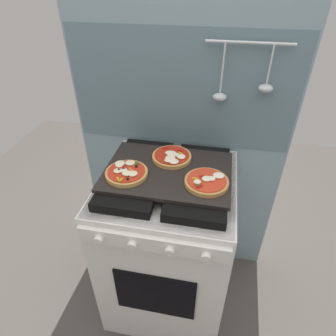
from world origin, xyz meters
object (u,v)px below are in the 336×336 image
at_px(stove, 168,242).
at_px(baking_tray, 168,171).
at_px(pizza_left, 126,172).
at_px(pizza_right, 207,181).
at_px(pizza_center, 172,157).

distance_m(stove, baking_tray, 0.46).
bearing_deg(pizza_left, pizza_right, 0.67).
bearing_deg(pizza_right, baking_tray, 159.52).
relative_size(baking_tray, pizza_center, 3.04).
bearing_deg(stove, pizza_left, -158.06).
xyz_separation_m(baking_tray, pizza_left, (-0.16, -0.07, 0.02)).
bearing_deg(pizza_center, baking_tray, -91.32).
relative_size(pizza_left, pizza_right, 1.00).
bearing_deg(baking_tray, pizza_left, -157.57).
relative_size(baking_tray, pizza_right, 3.04).
relative_size(baking_tray, pizza_left, 3.04).
height_order(baking_tray, pizza_right, pizza_right).
xyz_separation_m(baking_tray, pizza_center, (0.00, 0.09, 0.02)).
relative_size(stove, pizza_left, 5.06).
xyz_separation_m(stove, pizza_right, (0.17, -0.06, 0.48)).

